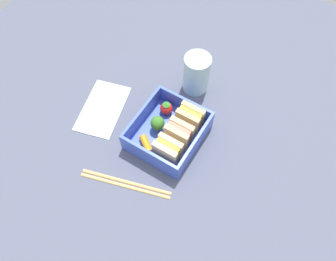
# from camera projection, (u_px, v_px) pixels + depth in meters

# --- Properties ---
(ground_plane) EXTENTS (1.20, 1.20, 0.02)m
(ground_plane) POSITION_uv_depth(u_px,v_px,m) (168.00, 139.00, 0.71)
(ground_plane) COLOR #4D5266
(bento_tray) EXTENTS (0.15, 0.14, 0.01)m
(bento_tray) POSITION_uv_depth(u_px,v_px,m) (168.00, 135.00, 0.70)
(bento_tray) COLOR blue
(bento_tray) RESTS_ON ground_plane
(bento_rim) EXTENTS (0.15, 0.14, 0.04)m
(bento_rim) POSITION_uv_depth(u_px,v_px,m) (168.00, 129.00, 0.68)
(bento_rim) COLOR blue
(bento_rim) RESTS_ON bento_tray
(sandwich_left) EXTENTS (0.03, 0.05, 0.05)m
(sandwich_left) POSITION_uv_depth(u_px,v_px,m) (190.00, 118.00, 0.68)
(sandwich_left) COLOR tan
(sandwich_left) RESTS_ON bento_tray
(sandwich_center_left) EXTENTS (0.03, 0.05, 0.05)m
(sandwich_center_left) POSITION_uv_depth(u_px,v_px,m) (179.00, 134.00, 0.66)
(sandwich_center_left) COLOR #D5B780
(sandwich_center_left) RESTS_ON bento_tray
(sandwich_center) EXTENTS (0.03, 0.05, 0.05)m
(sandwich_center) POSITION_uv_depth(u_px,v_px,m) (168.00, 150.00, 0.64)
(sandwich_center) COLOR #D6B78B
(sandwich_center) RESTS_ON bento_tray
(strawberry_far_left) EXTENTS (0.03, 0.03, 0.03)m
(strawberry_far_left) POSITION_uv_depth(u_px,v_px,m) (166.00, 108.00, 0.71)
(strawberry_far_left) COLOR red
(strawberry_far_left) RESTS_ON bento_tray
(broccoli_floret) EXTENTS (0.03, 0.03, 0.04)m
(broccoli_floret) POSITION_uv_depth(u_px,v_px,m) (157.00, 124.00, 0.68)
(broccoli_floret) COLOR #96C95D
(broccoli_floret) RESTS_ON bento_tray
(carrot_stick_far_left) EXTENTS (0.04, 0.04, 0.02)m
(carrot_stick_far_left) POSITION_uv_depth(u_px,v_px,m) (146.00, 144.00, 0.67)
(carrot_stick_far_left) COLOR orange
(carrot_stick_far_left) RESTS_ON bento_tray
(chopstick_pair) EXTENTS (0.07, 0.18, 0.01)m
(chopstick_pair) POSITION_uv_depth(u_px,v_px,m) (126.00, 183.00, 0.65)
(chopstick_pair) COLOR tan
(chopstick_pair) RESTS_ON ground_plane
(drinking_glass) EXTENTS (0.06, 0.06, 0.09)m
(drinking_glass) POSITION_uv_depth(u_px,v_px,m) (196.00, 74.00, 0.73)
(drinking_glass) COLOR silver
(drinking_glass) RESTS_ON ground_plane
(folded_napkin) EXTENTS (0.16, 0.12, 0.00)m
(folded_napkin) POSITION_uv_depth(u_px,v_px,m) (103.00, 108.00, 0.74)
(folded_napkin) COLOR silver
(folded_napkin) RESTS_ON ground_plane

